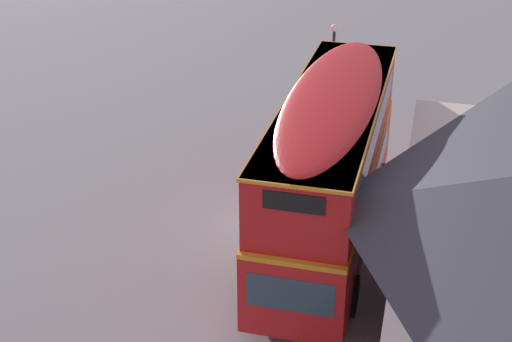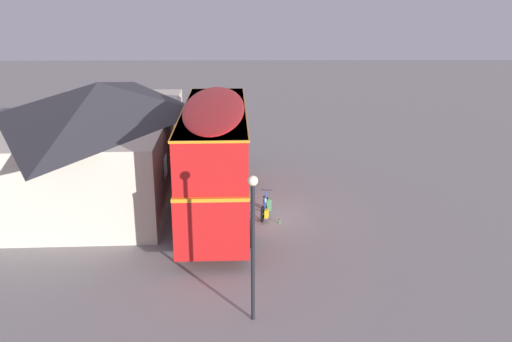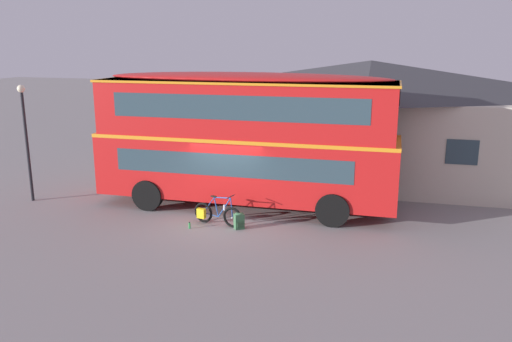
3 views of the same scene
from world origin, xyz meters
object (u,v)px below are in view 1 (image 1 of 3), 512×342
double_decker_bus (330,161)px  backpack_on_ground (253,229)px  water_bottle_green_metal (253,208)px  street_lamp (333,66)px  touring_bicycle (264,214)px

double_decker_bus → backpack_on_ground: 3.24m
water_bottle_green_metal → street_lamp: street_lamp is taller
touring_bicycle → double_decker_bus: bearing=79.6°
backpack_on_ground → street_lamp: (-8.39, 0.66, 2.41)m
double_decker_bus → touring_bicycle: 3.07m
double_decker_bus → water_bottle_green_metal: (-1.05, -2.61, -2.54)m
double_decker_bus → backpack_on_ground: bearing=-77.8°
water_bottle_green_metal → double_decker_bus: bearing=68.1°
touring_bicycle → backpack_on_ground: touring_bicycle is taller
double_decker_bus → water_bottle_green_metal: 3.79m
backpack_on_ground → water_bottle_green_metal: backpack_on_ground is taller
street_lamp → touring_bicycle: bearing=-4.1°
backpack_on_ground → touring_bicycle: bearing=171.5°
touring_bicycle → backpack_on_ground: size_ratio=3.25×
touring_bicycle → street_lamp: 7.92m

